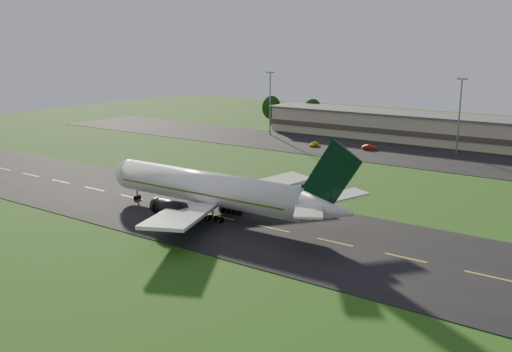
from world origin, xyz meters
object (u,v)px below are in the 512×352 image
Objects in this scene: service_vehicle_a at (314,144)px; service_vehicle_b at (369,147)px; terminal at (479,133)px; light_mast_centre at (460,107)px; airliner at (212,190)px; light_mast_west at (270,95)px.

service_vehicle_b is (15.28, 4.21, 0.04)m from service_vehicle_a.
service_vehicle_b is (-23.54, -22.53, -3.22)m from terminal.
terminal reaches higher than service_vehicle_a.
terminal is at bearing -72.78° from service_vehicle_b.
service_vehicle_a is at bearing -164.24° from light_mast_centre.
light_mast_west is (-42.34, 79.98, 8.08)m from airliner.
light_mast_centre reaches higher than airliner.
light_mast_west is at bearing -165.24° from terminal.
light_mast_west is at bearing 180.00° from light_mast_centre.
light_mast_centre is at bearing 0.00° from light_mast_west.
service_vehicle_a is (-19.76, 69.42, -3.93)m from airliner.
light_mast_west is at bearing 53.95° from service_vehicle_b.
light_mast_west reaches higher than service_vehicle_a.
light_mast_west is 1.00× the size of light_mast_centre.
terminal is at bearing 85.05° from light_mast_centre.
light_mast_centre reaches higher than service_vehicle_a.
light_mast_west is 27.67m from service_vehicle_a.
airliner is 13.76× the size of service_vehicle_a.
airliner is 72.29m from service_vehicle_a.
light_mast_west and light_mast_centre have the same top height.
airliner is 98.04m from terminal.
terminal is 64.10m from light_mast_west.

